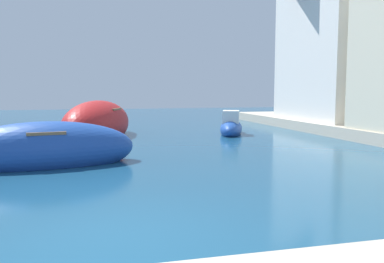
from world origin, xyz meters
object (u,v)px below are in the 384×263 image
object	(u,v)px
moored_boat_2	(98,124)
waterfront_building_annex	(347,43)
moored_boat_6	(231,127)
moored_boat_5	(46,150)
quayside_tree	(340,59)

from	to	relation	value
moored_boat_2	waterfront_building_annex	xyz separation A→B (m)	(12.95, 0.79, 3.96)
moored_boat_2	moored_boat_6	size ratio (longest dim) A/B	1.89
moored_boat_5	moored_boat_6	xyz separation A→B (m)	(7.69, 6.32, -0.11)
moored_boat_2	quayside_tree	world-z (taller)	quayside_tree
moored_boat_5	quayside_tree	xyz separation A→B (m)	(13.95, 7.10, 3.24)
moored_boat_2	moored_boat_6	bearing A→B (deg)	-71.74
moored_boat_6	waterfront_building_annex	bearing A→B (deg)	-58.80
moored_boat_6	quayside_tree	world-z (taller)	quayside_tree
moored_boat_5	moored_boat_6	world-z (taller)	moored_boat_5
moored_boat_2	waterfront_building_annex	size ratio (longest dim) A/B	0.78
waterfront_building_annex	quayside_tree	bearing A→B (deg)	-155.93
waterfront_building_annex	quayside_tree	world-z (taller)	waterfront_building_annex
moored_boat_2	moored_boat_5	xyz separation A→B (m)	(-1.53, -6.54, -0.14)
moored_boat_2	moored_boat_5	bearing A→B (deg)	-172.78
moored_boat_5	quayside_tree	size ratio (longest dim) A/B	1.08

